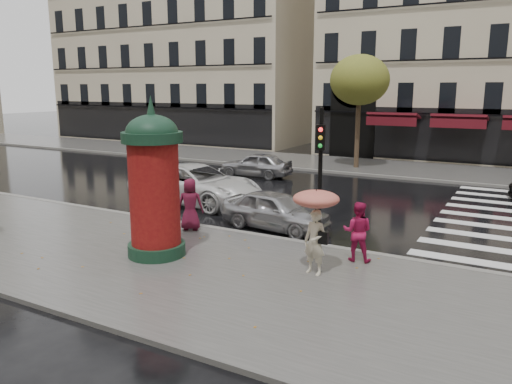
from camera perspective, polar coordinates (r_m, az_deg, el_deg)
The scene contains 16 objects.
ground at distance 13.57m, azimuth -4.65°, elevation -8.73°, with size 160.00×160.00×0.00m, color black.
near_sidewalk at distance 13.17m, azimuth -5.88°, elevation -9.14°, with size 90.00×7.00×0.12m, color #474744.
far_sidewalk at distance 30.73m, azimuth 15.47°, elevation 2.61°, with size 90.00×6.00×0.12m, color #474744.
near_kerb at distance 15.99m, azimuth 1.36°, elevation -5.22°, with size 90.00×0.25×0.14m, color slate.
far_kerb at distance 27.86m, azimuth 13.98°, elevation 1.79°, with size 90.00×0.25×0.14m, color slate.
zebra_crossing at distance 20.71m, azimuth 25.29°, elevation -2.60°, with size 3.60×11.75×0.01m, color silver.
bldg_far_left at distance 50.34m, azimuth -6.81°, elevation 19.24°, with size 24.00×14.00×22.90m.
tree_far_left at distance 29.95m, azimuth 11.75°, elevation 12.38°, with size 3.40×3.40×6.64m.
woman_umbrella at distance 12.50m, azimuth 6.84°, elevation -2.94°, with size 1.16×1.16×2.23m.
woman_red at distance 13.82m, azimuth 11.52°, elevation -4.44°, with size 0.80×0.62×1.65m, color #A71445.
man_burgundy at distance 16.61m, azimuth -7.52°, elevation -1.40°, with size 0.85×0.55×1.73m, color #571126.
morris_column at distance 13.99m, azimuth -11.58°, elevation 1.26°, with size 1.65×1.65×4.45m.
traffic_light at distance 14.43m, azimuth 7.35°, elevation 3.12°, with size 0.30×0.40×4.09m.
car_silver at distance 17.01m, azimuth 2.26°, elevation -2.11°, with size 1.57×3.89×1.33m, color #A3A4A7.
car_white at distance 20.94m, azimuth -6.87°, elevation 0.88°, with size 2.69×5.83×1.62m, color white.
car_far_silver at distance 27.13m, azimuth 0.00°, elevation 3.16°, with size 1.57×3.91×1.33m, color #9F9FA4.
Camera 1 is at (7.13, -10.52, 4.76)m, focal length 35.00 mm.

